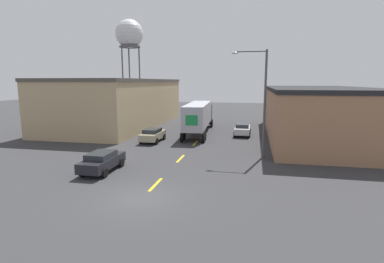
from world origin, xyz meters
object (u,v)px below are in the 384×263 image
object	(u,v)px
parked_car_left_near	(102,161)
street_lamp	(261,97)
parked_car_left_far	(153,135)
parked_car_right_far	(242,129)
semi_truck	(199,115)
water_tower	(129,35)

from	to	relation	value
parked_car_left_near	street_lamp	distance (m)	14.04
parked_car_left_far	parked_car_right_far	bearing A→B (deg)	31.97
semi_truck	water_tower	distance (m)	32.59
parked_car_left_near	water_tower	bearing A→B (deg)	110.08
parked_car_right_far	water_tower	xyz separation A→B (m)	(-24.45, 23.22, 15.36)
semi_truck	street_lamp	distance (m)	13.80
parked_car_left_near	street_lamp	bearing A→B (deg)	30.17
semi_truck	parked_car_right_far	bearing A→B (deg)	-9.02
parked_car_left_far	parked_car_right_far	world-z (taller)	same
parked_car_right_far	semi_truck	bearing A→B (deg)	174.64
parked_car_left_near	street_lamp	world-z (taller)	street_lamp
parked_car_left_near	parked_car_left_far	bearing A→B (deg)	90.00
parked_car_left_near	semi_truck	bearing A→B (deg)	77.27
parked_car_right_far	street_lamp	world-z (taller)	street_lamp
semi_truck	parked_car_left_far	distance (m)	7.84
street_lamp	semi_truck	bearing A→B (deg)	123.48
parked_car_left_far	water_tower	bearing A→B (deg)	116.93
semi_truck	parked_car_right_far	distance (m)	5.81
semi_truck	street_lamp	xyz separation A→B (m)	(7.43, -11.24, 2.98)
semi_truck	parked_car_left_far	size ratio (longest dim) A/B	3.24
parked_car_right_far	water_tower	world-z (taller)	water_tower
semi_truck	water_tower	xyz separation A→B (m)	(-18.89, 22.70, 13.78)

